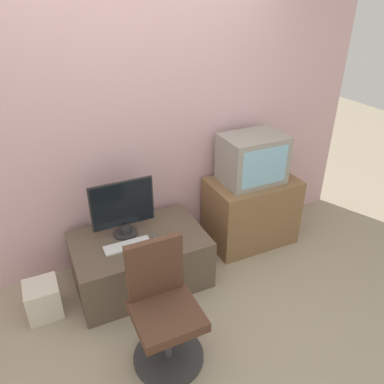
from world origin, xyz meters
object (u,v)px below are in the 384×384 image
(main_monitor, at_px, (123,209))
(cardboard_box_lower, at_px, (43,299))
(keyboard, at_px, (128,245))
(crt_tv, at_px, (252,159))
(mouse, at_px, (155,237))
(office_chair, at_px, (164,313))

(main_monitor, distance_m, cardboard_box_lower, 0.93)
(keyboard, distance_m, crt_tv, 1.36)
(crt_tv, bearing_deg, main_monitor, -178.61)
(keyboard, height_order, mouse, mouse)
(keyboard, xyz_separation_m, office_chair, (0.03, -0.71, -0.08))
(office_chair, xyz_separation_m, cardboard_box_lower, (-0.72, 0.75, -0.24))
(crt_tv, distance_m, office_chair, 1.63)
(main_monitor, relative_size, keyboard, 1.40)
(crt_tv, bearing_deg, cardboard_box_lower, -175.04)
(keyboard, relative_size, office_chair, 0.42)
(cardboard_box_lower, bearing_deg, mouse, -1.94)
(office_chair, bearing_deg, main_monitor, 89.61)
(mouse, distance_m, cardboard_box_lower, 0.99)
(keyboard, bearing_deg, office_chair, -87.71)
(keyboard, bearing_deg, main_monitor, 78.79)
(main_monitor, bearing_deg, crt_tv, 1.39)
(main_monitor, height_order, keyboard, main_monitor)
(keyboard, xyz_separation_m, cardboard_box_lower, (-0.69, 0.03, -0.32))
(main_monitor, xyz_separation_m, mouse, (0.20, -0.17, -0.23))
(main_monitor, distance_m, office_chair, 0.94)
(keyboard, bearing_deg, cardboard_box_lower, 177.27)
(keyboard, relative_size, cardboard_box_lower, 1.34)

